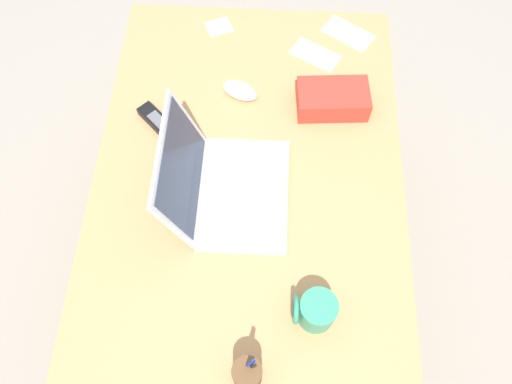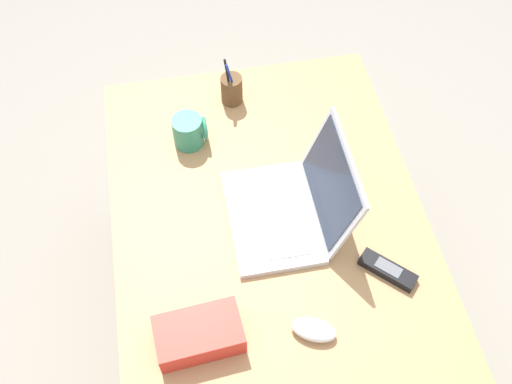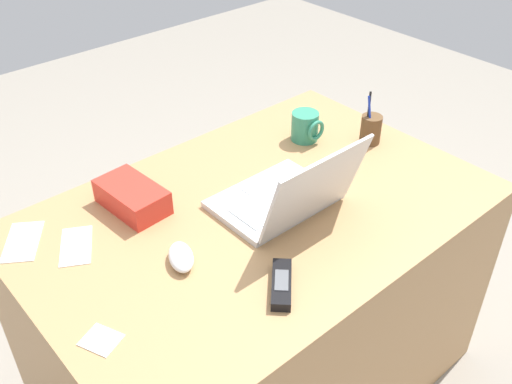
% 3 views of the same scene
% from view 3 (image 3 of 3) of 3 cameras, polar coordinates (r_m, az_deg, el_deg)
% --- Properties ---
extents(ground_plane, '(6.00, 6.00, 0.00)m').
position_cam_3_polar(ground_plane, '(2.08, 0.17, -17.59)').
color(ground_plane, gray).
extents(desk, '(1.25, 0.83, 0.72)m').
position_cam_3_polar(desk, '(1.80, 0.19, -10.74)').
color(desk, tan).
rests_on(desk, ground).
extents(laptop, '(0.32, 0.30, 0.23)m').
position_cam_3_polar(laptop, '(1.53, 3.04, -0.39)').
color(laptop, silver).
rests_on(laptop, desk).
extents(computer_mouse, '(0.10, 0.12, 0.04)m').
position_cam_3_polar(computer_mouse, '(1.40, -7.36, -6.33)').
color(computer_mouse, white).
rests_on(computer_mouse, desk).
extents(coffee_mug_white, '(0.09, 0.10, 0.09)m').
position_cam_3_polar(coffee_mug_white, '(1.85, 4.89, 6.42)').
color(coffee_mug_white, '#338C6B').
rests_on(coffee_mug_white, desk).
extents(cordless_phone, '(0.13, 0.14, 0.03)m').
position_cam_3_polar(cordless_phone, '(1.33, 2.52, -9.02)').
color(cordless_phone, black).
rests_on(cordless_phone, desk).
extents(pen_holder, '(0.06, 0.06, 0.17)m').
position_cam_3_polar(pen_holder, '(1.86, 11.19, 6.09)').
color(pen_holder, brown).
rests_on(pen_holder, desk).
extents(snack_bag, '(0.13, 0.21, 0.07)m').
position_cam_3_polar(snack_bag, '(1.58, -12.05, -0.47)').
color(snack_bag, red).
rests_on(snack_bag, desk).
extents(paper_note_near_laptop, '(0.15, 0.17, 0.00)m').
position_cam_3_polar(paper_note_near_laptop, '(1.56, -21.91, -4.53)').
color(paper_note_near_laptop, white).
rests_on(paper_note_near_laptop, desk).
extents(paper_note_left, '(0.14, 0.16, 0.00)m').
position_cam_3_polar(paper_note_left, '(1.51, -17.23, -5.07)').
color(paper_note_left, white).
rests_on(paper_note_left, desk).
extents(paper_note_right, '(0.09, 0.09, 0.00)m').
position_cam_3_polar(paper_note_right, '(1.27, -14.95, -13.85)').
color(paper_note_right, white).
rests_on(paper_note_right, desk).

